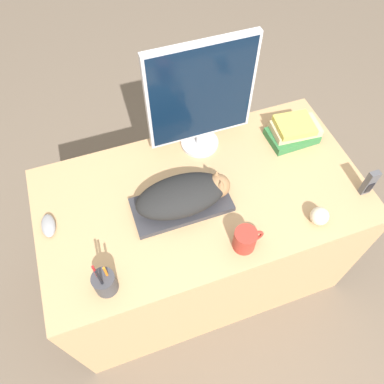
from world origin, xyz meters
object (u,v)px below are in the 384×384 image
(keyboard, at_px, (182,205))
(baseball, at_px, (319,216))
(cat, at_px, (186,194))
(computer_mouse, at_px, (48,226))
(pen_cup, at_px, (105,282))
(book_stack, at_px, (294,131))
(monitor, at_px, (201,97))
(coffee_mug, at_px, (246,239))
(phone, at_px, (369,183))

(keyboard, height_order, baseball, baseball)
(cat, height_order, computer_mouse, cat)
(pen_cup, relative_size, book_stack, 0.83)
(pen_cup, bearing_deg, book_stack, 23.66)
(monitor, relative_size, baseball, 7.18)
(coffee_mug, relative_size, book_stack, 0.51)
(keyboard, xyz_separation_m, pen_cup, (-0.36, -0.24, 0.04))
(keyboard, bearing_deg, book_stack, 17.10)
(book_stack, bearing_deg, monitor, 165.82)
(keyboard, xyz_separation_m, cat, (0.02, 0.00, 0.07))
(monitor, height_order, pen_cup, monitor)
(cat, relative_size, monitor, 0.73)
(monitor, bearing_deg, coffee_mug, -91.54)
(cat, xyz_separation_m, monitor, (0.17, 0.29, 0.21))
(cat, relative_size, baseball, 5.26)
(phone, bearing_deg, keyboard, 166.00)
(phone, bearing_deg, cat, 165.66)
(computer_mouse, distance_m, phone, 1.31)
(coffee_mug, bearing_deg, book_stack, 45.01)
(coffee_mug, xyz_separation_m, baseball, (0.32, 0.00, -0.01))
(keyboard, bearing_deg, phone, -14.00)
(coffee_mug, bearing_deg, keyboard, 124.90)
(computer_mouse, height_order, pen_cup, pen_cup)
(book_stack, bearing_deg, cat, -162.39)
(keyboard, distance_m, book_stack, 0.63)
(monitor, relative_size, book_stack, 2.27)
(cat, relative_size, pen_cup, 2.01)
(coffee_mug, xyz_separation_m, phone, (0.58, 0.06, 0.02))
(monitor, bearing_deg, pen_cup, -136.01)
(keyboard, relative_size, monitor, 0.75)
(cat, height_order, phone, cat)
(pen_cup, relative_size, baseball, 2.61)
(keyboard, xyz_separation_m, coffee_mug, (0.17, -0.25, 0.04))
(computer_mouse, height_order, book_stack, book_stack)
(cat, relative_size, book_stack, 1.66)
(keyboard, height_order, cat, cat)
(computer_mouse, distance_m, coffee_mug, 0.77)
(cat, height_order, pen_cup, pen_cup)
(monitor, bearing_deg, computer_mouse, -163.47)
(cat, xyz_separation_m, coffee_mug, (0.15, -0.25, -0.03))
(monitor, bearing_deg, cat, -119.93)
(coffee_mug, height_order, book_stack, book_stack)
(coffee_mug, bearing_deg, pen_cup, 179.00)
(cat, distance_m, coffee_mug, 0.29)
(cat, height_order, baseball, cat)
(cat, bearing_deg, coffee_mug, -58.10)
(baseball, xyz_separation_m, book_stack, (0.11, 0.43, 0.01))
(computer_mouse, xyz_separation_m, baseball, (1.02, -0.33, 0.02))
(cat, relative_size, coffee_mug, 3.24)
(pen_cup, bearing_deg, baseball, -0.50)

